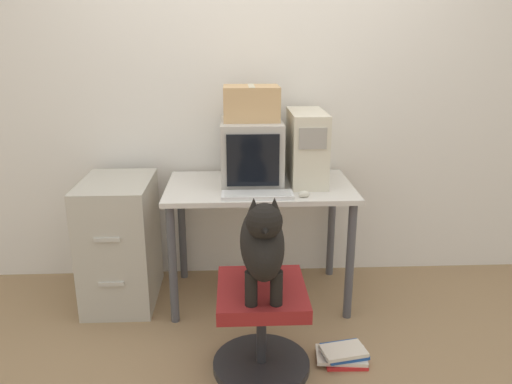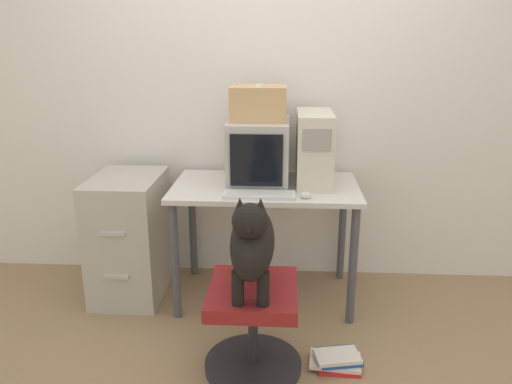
% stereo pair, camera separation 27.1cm
% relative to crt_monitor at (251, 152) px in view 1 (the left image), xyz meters
% --- Properties ---
extents(ground_plane, '(12.00, 12.00, 0.00)m').
position_rel_crt_monitor_xyz_m(ground_plane, '(0.05, -0.41, -0.95)').
color(ground_plane, '#937551').
extents(wall_back, '(8.00, 0.05, 2.60)m').
position_rel_crt_monitor_xyz_m(wall_back, '(0.05, 0.33, 0.35)').
color(wall_back, silver).
rests_on(wall_back, ground_plane).
extents(desk, '(1.14, 0.68, 0.76)m').
position_rel_crt_monitor_xyz_m(desk, '(0.05, -0.07, -0.30)').
color(desk, silver).
rests_on(desk, ground_plane).
extents(crt_monitor, '(0.37, 0.47, 0.39)m').
position_rel_crt_monitor_xyz_m(crt_monitor, '(0.00, 0.00, 0.00)').
color(crt_monitor, '#B7B2A8').
rests_on(crt_monitor, desk).
extents(pc_tower, '(0.21, 0.47, 0.44)m').
position_rel_crt_monitor_xyz_m(pc_tower, '(0.34, -0.00, 0.03)').
color(pc_tower, beige).
rests_on(pc_tower, desk).
extents(keyboard, '(0.41, 0.14, 0.03)m').
position_rel_crt_monitor_xyz_m(keyboard, '(0.02, -0.32, -0.18)').
color(keyboard, silver).
rests_on(keyboard, desk).
extents(computer_mouse, '(0.07, 0.04, 0.04)m').
position_rel_crt_monitor_xyz_m(computer_mouse, '(0.28, -0.33, -0.17)').
color(computer_mouse, beige).
rests_on(computer_mouse, desk).
extents(office_chair, '(0.50, 0.50, 0.46)m').
position_rel_crt_monitor_xyz_m(office_chair, '(0.02, -0.82, -0.69)').
color(office_chair, '#262628').
rests_on(office_chair, ground_plane).
extents(dog, '(0.21, 0.56, 0.51)m').
position_rel_crt_monitor_xyz_m(dog, '(0.02, -0.86, -0.23)').
color(dog, black).
rests_on(dog, office_chair).
extents(filing_cabinet, '(0.42, 0.61, 0.79)m').
position_rel_crt_monitor_xyz_m(filing_cabinet, '(-0.83, -0.06, -0.56)').
color(filing_cabinet, '#B7B2A3').
rests_on(filing_cabinet, ground_plane).
extents(cardboard_box, '(0.33, 0.27, 0.21)m').
position_rel_crt_monitor_xyz_m(cardboard_box, '(0.00, 0.00, 0.30)').
color(cardboard_box, tan).
rests_on(cardboard_box, crt_monitor).
extents(book_stack_floor, '(0.28, 0.22, 0.08)m').
position_rel_crt_monitor_xyz_m(book_stack_floor, '(0.45, -0.79, -0.91)').
color(book_stack_floor, red).
rests_on(book_stack_floor, ground_plane).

